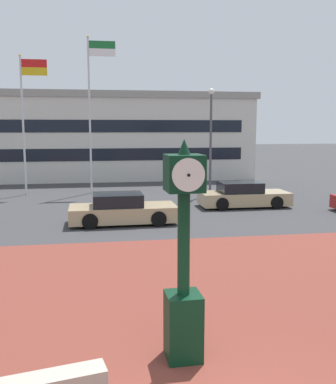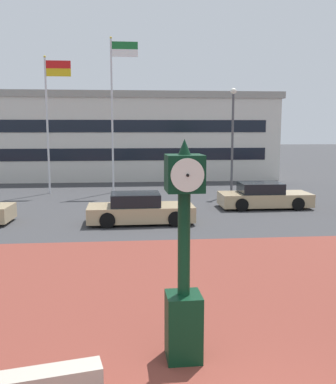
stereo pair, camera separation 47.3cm
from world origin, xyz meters
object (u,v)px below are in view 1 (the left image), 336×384
Objects in this scene: street_clock at (184,267)px; flagpole_primary at (25,113)px; car_street_distant at (243,196)px; street_lamp_post at (211,130)px; civic_building at (99,136)px; flagpole_secondary at (92,103)px; car_street_far at (122,210)px.

flagpole_primary is at bearing 103.93° from street_clock.
street_lamp_post reaches higher than car_street_distant.
civic_building reaches higher than street_clock.
flagpole_secondary reaches higher than car_street_distant.
car_street_far is at bearing -82.49° from flagpole_secondary.
street_clock is at bearing -106.10° from street_lamp_post.
street_clock is 11.22m from car_street_far.
flagpole_secondary is 1.49× the size of street_lamp_post.
car_street_far is 0.48× the size of flagpole_secondary.
flagpole_primary reaches higher than street_lamp_post.
flagpole_secondary is 0.39× the size of civic_building.
car_street_distant is 0.19× the size of civic_building.
street_clock is 0.61× the size of street_lamp_post.
flagpole_primary is 0.88× the size of flagpole_secondary.
street_clock is at bearing -22.40° from car_street_distant.
street_clock is at bearing -74.73° from flagpole_primary.
street_clock is 0.46× the size of flagpole_primary.
car_street_far is 0.54× the size of flagpole_primary.
car_street_distant is at bearing -67.03° from civic_building.
civic_building is 3.87× the size of street_lamp_post.
street_lamp_post reaches higher than car_street_far.
street_clock is 0.16× the size of civic_building.
flagpole_secondary is (-7.54, 6.05, 4.93)m from car_street_distant.
street_lamp_post is at bearing 140.92° from car_street_far.
car_street_far is 7.02m from car_street_distant.
flagpole_primary reaches higher than civic_building.
car_street_far is 10.35m from flagpole_secondary.
flagpole_primary is 11.01m from street_lamp_post.
street_clock reaches higher than car_street_far.
civic_building reaches higher than street_lamp_post.
car_street_far is at bearing -128.34° from street_lamp_post.
civic_building reaches higher than car_street_distant.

